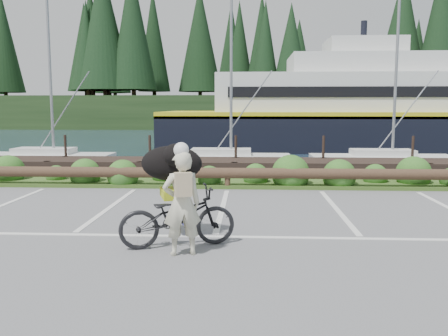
{
  "coord_description": "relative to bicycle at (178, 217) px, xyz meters",
  "views": [
    {
      "loc": [
        0.59,
        -8.63,
        2.32
      ],
      "look_at": [
        0.1,
        0.71,
        1.1
      ],
      "focal_mm": 38.0,
      "sensor_mm": 36.0,
      "label": 1
    }
  ],
  "objects": [
    {
      "name": "ground",
      "position": [
        0.57,
        1.02,
        -0.51
      ],
      "size": [
        72.0,
        72.0,
        0.0
      ],
      "primitive_type": "plane",
      "color": "#5D5D60"
    },
    {
      "name": "cyclist",
      "position": [
        0.13,
        -0.43,
        0.31
      ],
      "size": [
        0.69,
        0.55,
        1.64
      ],
      "primitive_type": "imported",
      "rotation": [
        0.0,
        0.0,
        3.45
      ],
      "color": "beige",
      "rests_on": "ground"
    },
    {
      "name": "vegetation_strip",
      "position": [
        0.57,
        6.32,
        -0.46
      ],
      "size": [
        34.0,
        1.6,
        0.1
      ],
      "primitive_type": "cube",
      "color": "#3D5B21",
      "rests_on": "ground"
    },
    {
      "name": "log_rail",
      "position": [
        0.57,
        5.62,
        -0.51
      ],
      "size": [
        32.0,
        0.3,
        0.6
      ],
      "primitive_type": null,
      "color": "#443021",
      "rests_on": "ground"
    },
    {
      "name": "dog",
      "position": [
        -0.19,
        0.59,
        0.82
      ],
      "size": [
        0.83,
        1.19,
        0.62
      ],
      "primitive_type": "ellipsoid",
      "rotation": [
        0.0,
        0.0,
        1.88
      ],
      "color": "black",
      "rests_on": "bicycle"
    },
    {
      "name": "bicycle",
      "position": [
        0.0,
        0.0,
        0.0
      ],
      "size": [
        2.04,
        1.22,
        1.01
      ],
      "primitive_type": "imported",
      "rotation": [
        0.0,
        0.0,
        1.88
      ],
      "color": "black",
      "rests_on": "ground"
    },
    {
      "name": "harbor_backdrop",
      "position": [
        0.97,
        79.49,
        -0.51
      ],
      "size": [
        170.0,
        160.0,
        30.0
      ],
      "color": "#1A2E40",
      "rests_on": "ground"
    }
  ]
}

